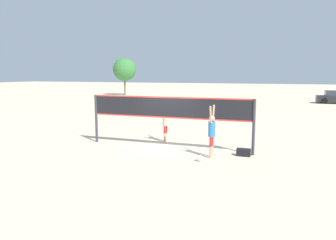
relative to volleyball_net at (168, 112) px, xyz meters
name	(u,v)px	position (x,y,z in m)	size (l,w,h in m)	color
ground_plane	(168,148)	(0.00, 0.00, -1.65)	(200.00, 200.00, 0.00)	beige
volleyball_net	(168,112)	(0.00, 0.00, 0.00)	(7.67, 0.12, 2.33)	#38383D
player_spiker	(212,130)	(2.25, -1.02, -0.54)	(0.28, 0.70, 2.12)	tan
player_blocker	(165,121)	(-0.58, 1.19, -0.60)	(0.28, 0.69, 2.00)	beige
volleyball	(200,158)	(1.96, -1.74, -1.53)	(0.24, 0.24, 0.24)	white
gear_bag	(244,152)	(3.44, -0.31, -1.50)	(0.56, 0.29, 0.31)	black
parked_car_near	(335,98)	(9.86, 27.68, -1.00)	(4.07, 1.99, 1.46)	#232328
tree_right_cluster	(125,69)	(-19.28, 32.11, 2.36)	(3.58, 3.58, 5.81)	brown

